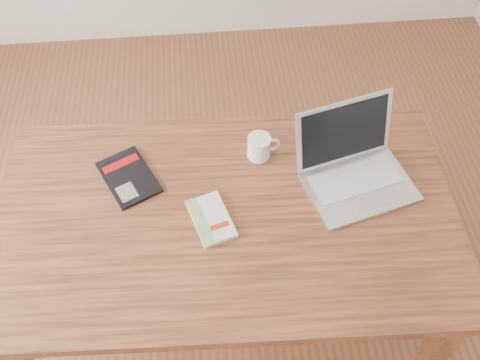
{
  "coord_description": "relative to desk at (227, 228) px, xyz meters",
  "views": [
    {
      "loc": [
        0.13,
        -0.91,
        2.22
      ],
      "look_at": [
        0.22,
        0.12,
        0.85
      ],
      "focal_mm": 40.0,
      "sensor_mm": 36.0,
      "label": 1
    }
  ],
  "objects": [
    {
      "name": "room",
      "position": [
        -0.24,
        -0.06,
        0.69
      ],
      "size": [
        4.04,
        4.04,
        2.7
      ],
      "color": "brown",
      "rests_on": "ground"
    },
    {
      "name": "desk",
      "position": [
        0.0,
        0.0,
        0.0
      ],
      "size": [
        1.56,
        0.93,
        0.75
      ],
      "rotation": [
        0.0,
        0.0,
        -0.04
      ],
      "color": "brown",
      "rests_on": "ground"
    },
    {
      "name": "white_guidebook",
      "position": [
        -0.05,
        -0.02,
        0.1
      ],
      "size": [
        0.16,
        0.21,
        0.02
      ],
      "rotation": [
        0.0,
        0.0,
        0.3
      ],
      "color": "beige",
      "rests_on": "desk"
    },
    {
      "name": "black_guidebook",
      "position": [
        -0.33,
        0.18,
        0.1
      ],
      "size": [
        0.24,
        0.28,
        0.01
      ],
      "rotation": [
        0.0,
        0.0,
        0.46
      ],
      "color": "black",
      "rests_on": "desk"
    },
    {
      "name": "laptop",
      "position": [
        0.44,
        0.11,
        0.14
      ],
      "size": [
        0.42,
        0.39,
        0.24
      ],
      "rotation": [
        0.0,
        0.0,
        0.26
      ],
      "color": "silver",
      "rests_on": "desk"
    },
    {
      "name": "coffee_mug",
      "position": [
        0.14,
        0.24,
        0.14
      ],
      "size": [
        0.12,
        0.08,
        0.09
      ],
      "rotation": [
        0.0,
        0.0,
        0.11
      ],
      "color": "white",
      "rests_on": "desk"
    }
  ]
}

